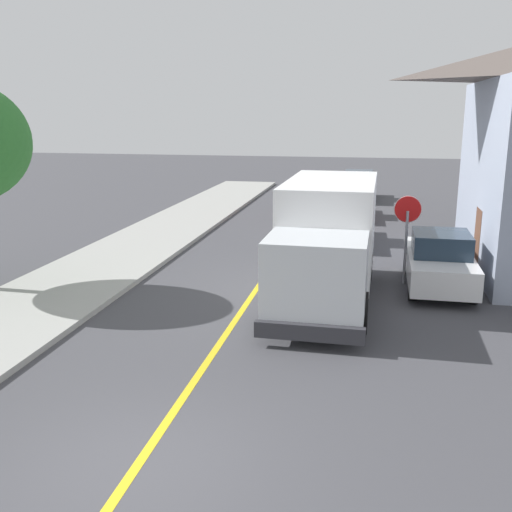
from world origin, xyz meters
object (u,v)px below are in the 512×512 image
at_px(box_truck, 328,235).
at_px(parked_car_far, 358,186).
at_px(stop_sign, 407,223).
at_px(parked_car_near, 336,222).
at_px(parked_van_across, 439,261).
at_px(parked_car_mid, 341,201).

relative_size(box_truck, parked_car_far, 1.62).
bearing_deg(box_truck, stop_sign, 40.77).
height_order(parked_car_near, parked_car_far, same).
height_order(box_truck, parked_car_near, box_truck).
bearing_deg(parked_car_far, parked_car_near, -92.51).
xyz_separation_m(box_truck, parked_van_across, (3.14, 1.61, -0.97)).
distance_m(parked_van_across, stop_sign, 1.46).
bearing_deg(parked_van_across, parked_car_near, 120.47).
bearing_deg(parked_car_near, parked_car_mid, 91.10).
bearing_deg(parked_car_mid, box_truck, -88.47).
height_order(parked_van_across, stop_sign, stop_sign).
xyz_separation_m(parked_car_mid, parked_van_across, (3.49, -11.51, 0.00)).
xyz_separation_m(parked_car_near, parked_car_far, (0.52, 11.80, 0.00)).
height_order(box_truck, parked_car_mid, box_truck).
distance_m(parked_car_mid, stop_sign, 11.58).
height_order(parked_car_near, parked_van_across, same).
distance_m(parked_car_near, parked_van_across, 6.67).
bearing_deg(box_truck, parked_car_far, 89.16).
bearing_deg(stop_sign, box_truck, -139.23).
bearing_deg(parked_van_across, parked_car_far, 99.27).
bearing_deg(parked_car_mid, parked_car_near, -88.90).
bearing_deg(parked_car_near, parked_car_far, 87.49).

